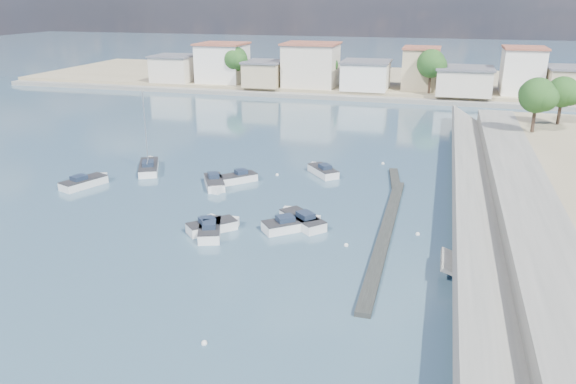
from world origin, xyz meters
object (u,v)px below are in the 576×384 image
object	(u,v)px
motorboat_c	(301,220)
motorboat_e	(86,182)
motorboat_a	(210,229)
motorboat_g	(215,184)
motorboat_b	(214,226)
motorboat_f	(322,171)
motorboat_h	(293,225)
sailboat	(149,167)
motorboat_d	(236,179)

from	to	relation	value
motorboat_c	motorboat_e	world-z (taller)	same
motorboat_a	motorboat_g	bearing A→B (deg)	110.68
motorboat_a	motorboat_b	world-z (taller)	same
motorboat_b	motorboat_g	bearing A→B (deg)	112.40
motorboat_a	motorboat_f	distance (m)	19.01
motorboat_b	motorboat_h	distance (m)	6.51
motorboat_a	motorboat_f	xyz separation A→B (m)	(5.42, 18.22, -0.00)
motorboat_b	motorboat_c	size ratio (longest dim) A/B	0.85
motorboat_e	sailboat	world-z (taller)	sailboat
motorboat_d	motorboat_g	bearing A→B (deg)	-126.40
sailboat	motorboat_f	bearing A→B (deg)	11.10
motorboat_g	sailboat	bearing A→B (deg)	159.42
motorboat_d	motorboat_e	xyz separation A→B (m)	(-14.33, -5.18, 0.00)
motorboat_a	motorboat_c	size ratio (longest dim) A/B	1.03
motorboat_e	motorboat_b	bearing A→B (deg)	-23.01
motorboat_g	motorboat_h	xyz separation A→B (m)	(10.45, -8.32, -0.00)
motorboat_a	motorboat_d	size ratio (longest dim) A/B	1.23
motorboat_d	motorboat_c	bearing A→B (deg)	-44.57
motorboat_b	motorboat_c	distance (m)	7.31
motorboat_a	motorboat_e	world-z (taller)	same
motorboat_c	motorboat_h	bearing A→B (deg)	-105.86
motorboat_c	sailboat	distance (m)	22.69
motorboat_c	motorboat_h	distance (m)	1.29
motorboat_h	motorboat_c	bearing A→B (deg)	74.14
motorboat_d	motorboat_h	distance (m)	13.70
motorboat_a	sailboat	distance (m)	19.78
motorboat_c	motorboat_d	world-z (taller)	same
motorboat_a	motorboat_h	size ratio (longest dim) A/B	1.03
motorboat_h	sailboat	distance (m)	22.99
motorboat_f	sailboat	world-z (taller)	sailboat
motorboat_d	motorboat_f	xyz separation A→B (m)	(8.06, 5.12, 0.00)
motorboat_c	motorboat_f	world-z (taller)	same
motorboat_g	motorboat_a	bearing A→B (deg)	-69.32
motorboat_b	sailboat	xyz separation A→B (m)	(-13.55, 13.85, 0.04)
motorboat_h	motorboat_g	bearing A→B (deg)	141.47
motorboat_b	motorboat_g	xyz separation A→B (m)	(-4.27, 10.37, 0.00)
motorboat_f	sailboat	xyz separation A→B (m)	(-18.86, -3.70, 0.04)
motorboat_d	sailboat	xyz separation A→B (m)	(-10.80, 1.42, 0.04)
motorboat_a	sailboat	size ratio (longest dim) A/B	0.54
motorboat_a	motorboat_e	size ratio (longest dim) A/B	0.93
motorboat_a	motorboat_h	xyz separation A→B (m)	(6.29, 2.71, -0.00)
motorboat_e	motorboat_h	world-z (taller)	same
motorboat_c	sailboat	xyz separation A→B (m)	(-20.08, 10.56, 0.04)
motorboat_f	motorboat_h	world-z (taller)	same
motorboat_f	motorboat_g	bearing A→B (deg)	-143.15
motorboat_h	sailboat	bearing A→B (deg)	149.10
motorboat_e	sailboat	bearing A→B (deg)	61.87
motorboat_h	motorboat_d	bearing A→B (deg)	130.67
motorboat_a	motorboat_e	bearing A→B (deg)	154.99
motorboat_g	motorboat_h	size ratio (longest dim) A/B	1.02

